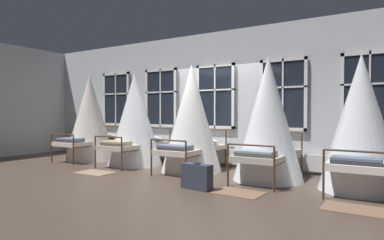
% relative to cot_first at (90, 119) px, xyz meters
% --- Properties ---
extents(ground, '(22.14, 22.14, 0.00)m').
position_rel_cot_first_xyz_m(ground, '(3.45, -0.15, -1.15)').
color(ground, '#4C3D33').
extents(back_wall_with_windows, '(12.07, 0.10, 3.36)m').
position_rel_cot_first_xyz_m(back_wall_with_windows, '(3.45, 1.14, 0.53)').
color(back_wall_with_windows, silver).
rests_on(back_wall_with_windows, ground).
extents(window_bank, '(7.97, 0.10, 2.47)m').
position_rel_cot_first_xyz_m(window_bank, '(3.45, 1.02, -0.14)').
color(window_bank, black).
rests_on(window_bank, ground).
extents(cot_first, '(1.37, 1.91, 2.38)m').
position_rel_cot_first_xyz_m(cot_first, '(0.00, 0.00, 0.00)').
color(cot_first, '#4C3323').
rests_on(cot_first, ground).
extents(cot_second, '(1.37, 1.89, 2.37)m').
position_rel_cot_first_xyz_m(cot_second, '(1.69, -0.01, -0.00)').
color(cot_second, '#4C3323').
rests_on(cot_second, ground).
extents(cot_third, '(1.37, 1.91, 2.42)m').
position_rel_cot_first_xyz_m(cot_third, '(3.41, -0.03, 0.02)').
color(cot_third, '#4C3323').
rests_on(cot_third, ground).
extents(cot_fourth, '(1.37, 1.89, 2.44)m').
position_rel_cot_first_xyz_m(cot_fourth, '(5.21, -0.05, 0.03)').
color(cot_fourth, '#4C3323').
rests_on(cot_fourth, ground).
extents(cot_fifth, '(1.37, 1.90, 2.34)m').
position_rel_cot_first_xyz_m(cot_fifth, '(6.85, -0.07, -0.02)').
color(cot_fifth, '#4C3323').
rests_on(cot_fifth, ground).
extents(rug_second, '(0.82, 0.59, 0.01)m').
position_rel_cot_first_xyz_m(rug_second, '(1.72, -1.34, -1.15)').
color(rug_second, '#8E7A5B').
rests_on(rug_second, ground).
extents(rug_fourth, '(0.81, 0.57, 0.01)m').
position_rel_cot_first_xyz_m(rug_fourth, '(5.17, -1.34, -1.15)').
color(rug_fourth, brown).
rests_on(rug_fourth, ground).
extents(rug_fifth, '(0.80, 0.57, 0.01)m').
position_rel_cot_first_xyz_m(rug_fifth, '(6.90, -1.34, -1.15)').
color(rug_fifth, brown).
rests_on(rug_fifth, ground).
extents(suitcase_dark, '(0.58, 0.26, 0.47)m').
position_rel_cot_first_xyz_m(suitcase_dark, '(4.44, -1.48, -0.93)').
color(suitcase_dark, '#2D3342').
rests_on(suitcase_dark, ground).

